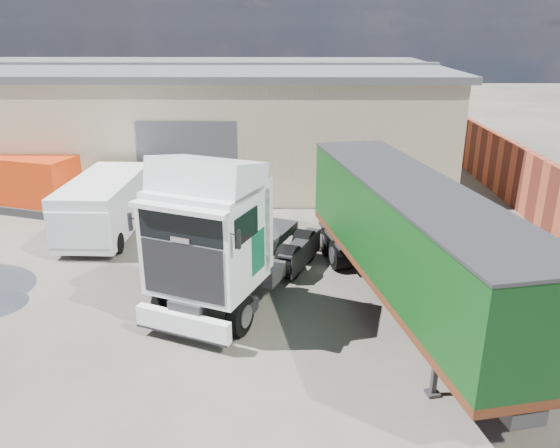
{
  "coord_description": "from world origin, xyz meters",
  "views": [
    {
      "loc": [
        1.92,
        -11.42,
        7.21
      ],
      "look_at": [
        1.76,
        3.0,
        1.88
      ],
      "focal_mm": 35.0,
      "sensor_mm": 36.0,
      "label": 1
    }
  ],
  "objects_px": {
    "box_trailer": "(409,236)",
    "panel_van": "(103,208)",
    "orange_skip": "(37,186)",
    "tractor_unit": "(223,242)"
  },
  "relations": [
    {
      "from": "box_trailer",
      "to": "panel_van",
      "type": "relative_size",
      "value": 2.12
    },
    {
      "from": "box_trailer",
      "to": "orange_skip",
      "type": "bearing_deg",
      "value": 136.25
    },
    {
      "from": "panel_van",
      "to": "tractor_unit",
      "type": "bearing_deg",
      "value": -44.71
    },
    {
      "from": "box_trailer",
      "to": "panel_van",
      "type": "bearing_deg",
      "value": 139.43
    },
    {
      "from": "tractor_unit",
      "to": "panel_van",
      "type": "height_order",
      "value": "tractor_unit"
    },
    {
      "from": "box_trailer",
      "to": "orange_skip",
      "type": "height_order",
      "value": "box_trailer"
    },
    {
      "from": "box_trailer",
      "to": "panel_van",
      "type": "xyz_separation_m",
      "value": [
        -9.59,
        5.31,
        -1.07
      ]
    },
    {
      "from": "tractor_unit",
      "to": "panel_van",
      "type": "relative_size",
      "value": 1.33
    },
    {
      "from": "tractor_unit",
      "to": "box_trailer",
      "type": "distance_m",
      "value": 4.78
    },
    {
      "from": "box_trailer",
      "to": "tractor_unit",
      "type": "bearing_deg",
      "value": 165.08
    }
  ]
}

